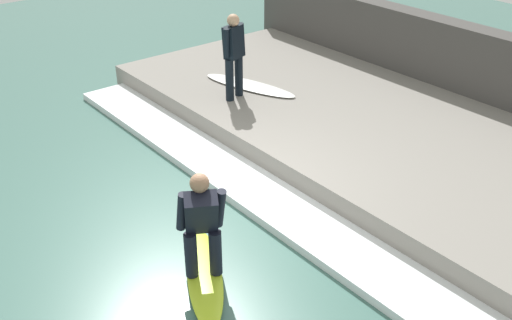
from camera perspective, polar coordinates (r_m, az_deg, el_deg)
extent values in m
plane|color=#426B60|center=(8.84, -2.30, -4.87)|extent=(28.00, 28.00, 0.00)
cube|color=gray|center=(10.69, 11.57, 2.30)|extent=(4.40, 11.01, 0.44)
cube|color=#474442|center=(12.31, 19.37, 8.08)|extent=(0.50, 11.56, 1.70)
cube|color=white|center=(9.09, 0.47, -3.32)|extent=(0.92, 10.46, 0.13)
ellipsoid|color=#BFE02D|center=(7.66, -4.93, -10.89)|extent=(1.34, 1.86, 0.06)
cylinder|color=black|center=(7.44, -6.21, -8.97)|extent=(0.16, 0.16, 0.62)
cylinder|color=black|center=(7.45, -3.88, -8.79)|extent=(0.16, 0.16, 0.62)
cube|color=black|center=(7.09, -5.25, -4.99)|extent=(0.57, 0.59, 0.64)
sphere|color=#A87A5B|center=(6.87, -5.41, -2.20)|extent=(0.23, 0.23, 0.23)
cylinder|color=black|center=(7.06, -7.08, -4.89)|extent=(0.11, 0.21, 0.54)
cylinder|color=black|center=(7.08, -3.46, -4.61)|extent=(0.11, 0.21, 0.54)
cylinder|color=black|center=(11.41, -1.65, 8.07)|extent=(0.16, 0.16, 0.80)
cylinder|color=black|center=(11.18, -2.53, 7.61)|extent=(0.16, 0.16, 0.80)
cube|color=black|center=(11.06, -2.15, 11.19)|extent=(0.44, 0.36, 0.60)
sphere|color=tan|center=(10.95, -2.19, 13.16)|extent=(0.22, 0.22, 0.22)
cylinder|color=black|center=(11.22, -1.49, 11.65)|extent=(0.11, 0.12, 0.52)
cylinder|color=black|center=(10.88, -2.84, 11.06)|extent=(0.11, 0.12, 0.52)
ellipsoid|color=white|center=(11.92, -0.62, 7.12)|extent=(1.07, 2.15, 0.06)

